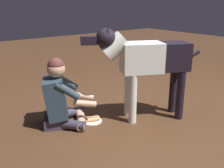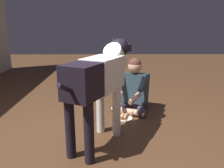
# 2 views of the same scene
# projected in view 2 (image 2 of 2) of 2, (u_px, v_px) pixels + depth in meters

# --- Properties ---
(ground_plane) EXTENTS (15.97, 15.97, 0.00)m
(ground_plane) POSITION_uv_depth(u_px,v_px,m) (94.00, 146.00, 2.45)
(ground_plane) COLOR #4C301D
(person_sitting_on_floor) EXTENTS (0.70, 0.63, 0.83)m
(person_sitting_on_floor) POSITION_uv_depth(u_px,v_px,m) (134.00, 89.00, 3.41)
(person_sitting_on_floor) COLOR #3B3549
(person_sitting_on_floor) RESTS_ON ground
(large_dog) EXTENTS (1.36, 0.78, 1.18)m
(large_dog) POSITION_uv_depth(u_px,v_px,m) (100.00, 78.00, 2.39)
(large_dog) COLOR white
(large_dog) RESTS_ON ground
(hot_dog_on_plate) EXTENTS (0.25, 0.25, 0.06)m
(hot_dog_on_plate) POSITION_uv_depth(u_px,v_px,m) (124.00, 117.00, 3.17)
(hot_dog_on_plate) COLOR silver
(hot_dog_on_plate) RESTS_ON ground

